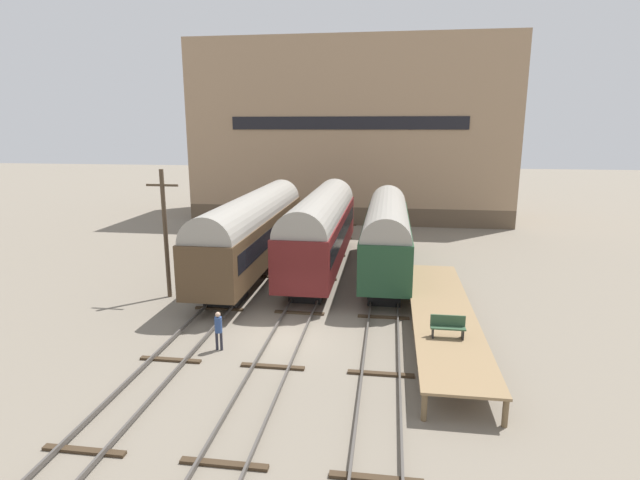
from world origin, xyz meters
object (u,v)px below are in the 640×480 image
object	(u,v)px
train_car_green	(387,232)
person_worker	(218,327)
bench	(448,326)
utility_pole	(165,232)
train_car_maroon	(321,226)
train_car_brown	(253,228)

from	to	relation	value
train_car_green	person_worker	bearing A→B (deg)	-119.30
bench	utility_pole	bearing A→B (deg)	157.78
train_car_maroon	person_worker	world-z (taller)	train_car_maroon
train_car_brown	bench	size ratio (longest dim) A/B	12.85
train_car_brown	utility_pole	size ratio (longest dim) A/B	2.49
train_car_maroon	person_worker	xyz separation A→B (m)	(-2.67, -12.87, -1.98)
bench	person_worker	distance (m)	9.65
train_car_green	person_worker	world-z (taller)	train_car_green
bench	utility_pole	size ratio (longest dim) A/B	0.19
train_car_maroon	train_car_green	bearing A→B (deg)	-5.38
train_car_maroon	train_car_green	distance (m)	4.35
bench	utility_pole	xyz separation A→B (m)	(-14.78, 6.04, 2.22)
person_worker	utility_pole	bearing A→B (deg)	129.09
train_car_maroon	person_worker	distance (m)	13.29
bench	person_worker	world-z (taller)	bench
train_car_maroon	train_car_brown	size ratio (longest dim) A/B	0.93
train_car_green	train_car_brown	bearing A→B (deg)	-175.76
person_worker	utility_pole	distance (m)	8.60
utility_pole	person_worker	bearing A→B (deg)	-50.91
train_car_brown	utility_pole	bearing A→B (deg)	-122.42
train_car_brown	utility_pole	distance (m)	6.54
train_car_green	train_car_brown	size ratio (longest dim) A/B	0.84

